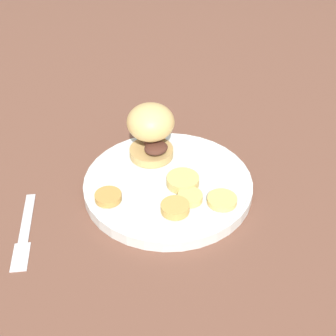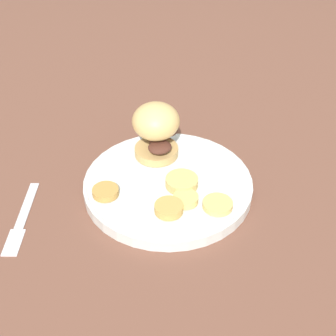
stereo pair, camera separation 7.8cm
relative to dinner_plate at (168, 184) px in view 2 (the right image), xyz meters
name	(u,v)px [view 2 (the right image)]	position (x,y,z in m)	size (l,w,h in m)	color
ground_plane	(168,189)	(0.00, 0.00, -0.01)	(4.00, 4.00, 0.00)	brown
dinner_plate	(168,184)	(0.00, 0.00, 0.00)	(0.29, 0.29, 0.02)	silver
sandwich	(157,129)	(-0.06, -0.05, 0.06)	(0.11, 0.08, 0.10)	tan
potato_round_0	(186,199)	(0.04, 0.05, 0.02)	(0.04, 0.04, 0.01)	#DBB766
potato_round_1	(218,204)	(0.03, 0.10, 0.01)	(0.05, 0.05, 0.01)	#DBB766
potato_round_2	(169,208)	(0.07, 0.03, 0.02)	(0.05, 0.05, 0.01)	tan
potato_round_3	(182,182)	(0.01, 0.03, 0.02)	(0.05, 0.05, 0.01)	#DBB766
potato_round_4	(106,192)	(0.07, -0.08, 0.02)	(0.04, 0.04, 0.01)	#BC8942
fork	(22,218)	(0.15, -0.19, -0.01)	(0.16, 0.08, 0.00)	silver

